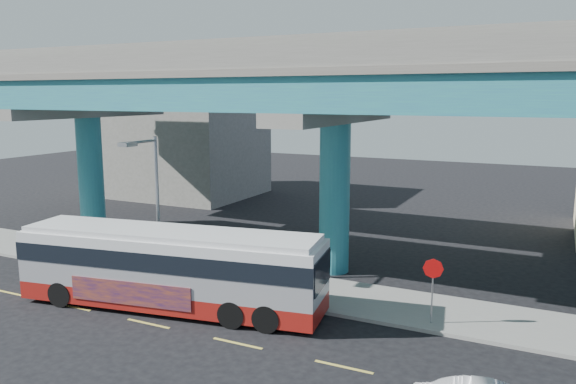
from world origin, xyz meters
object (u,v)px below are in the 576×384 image
at_px(transit_bus, 171,266).
at_px(street_lamp, 149,187).
at_px(parked_car, 108,245).
at_px(stop_sign, 433,277).

distance_m(transit_bus, street_lamp, 4.30).
bearing_deg(parked_car, street_lamp, -128.86).
distance_m(transit_bus, stop_sign, 10.44).
bearing_deg(transit_bus, stop_sign, 5.86).
bearing_deg(stop_sign, street_lamp, -164.26).
distance_m(street_lamp, stop_sign, 12.97).
bearing_deg(transit_bus, street_lamp, 133.28).
xyz_separation_m(parked_car, street_lamp, (4.73, -2.09, 3.75)).
height_order(parked_car, street_lamp, street_lamp).
bearing_deg(street_lamp, parked_car, 156.14).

